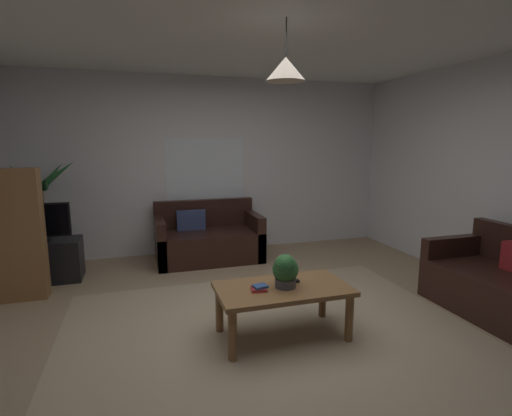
{
  "coord_description": "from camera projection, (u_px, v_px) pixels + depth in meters",
  "views": [
    {
      "loc": [
        -1.06,
        -3.16,
        1.68
      ],
      "look_at": [
        0.0,
        0.3,
        1.05
      ],
      "focal_mm": 27.24,
      "sensor_mm": 36.0,
      "label": 1
    }
  ],
  "objects": [
    {
      "name": "book_on_table_0",
      "position": [
        259.0,
        289.0,
        3.22
      ],
      "size": [
        0.14,
        0.13,
        0.03
      ],
      "primitive_type": "cube",
      "rotation": [
        0.0,
        0.0,
        -0.16
      ],
      "color": "#B22D2D",
      "rests_on": "coffee_table"
    },
    {
      "name": "pendant_lamp",
      "position": [
        286.0,
        69.0,
        3.0
      ],
      "size": [
        0.31,
        0.31,
        0.47
      ],
      "color": "black"
    },
    {
      "name": "bookshelf_corner",
      "position": [
        6.0,
        235.0,
        4.03
      ],
      "size": [
        0.7,
        0.31,
        1.4
      ],
      "color": "olive",
      "rests_on": "ground"
    },
    {
      "name": "couch_under_window",
      "position": [
        208.0,
        240.0,
        5.52
      ],
      "size": [
        1.45,
        0.81,
        0.82
      ],
      "color": "black",
      "rests_on": "ground"
    },
    {
      "name": "potted_palm_corner",
      "position": [
        44.0,
        220.0,
        4.97
      ],
      "size": [
        0.91,
        0.86,
        1.46
      ],
      "color": "#4C4C51",
      "rests_on": "ground"
    },
    {
      "name": "window_pane",
      "position": [
        205.0,
        173.0,
        5.82
      ],
      "size": [
        1.15,
        0.01,
        1.0
      ],
      "primitive_type": "cube",
      "color": "white"
    },
    {
      "name": "book_on_table_1",
      "position": [
        260.0,
        286.0,
        3.22
      ],
      "size": [
        0.13,
        0.11,
        0.02
      ],
      "primitive_type": "cube",
      "rotation": [
        0.0,
        0.0,
        0.21
      ],
      "color": "#2D4C8C",
      "rests_on": "coffee_table"
    },
    {
      "name": "tv",
      "position": [
        37.0,
        222.0,
        4.56
      ],
      "size": [
        0.72,
        0.16,
        0.46
      ],
      "color": "black",
      "rests_on": "tv_stand"
    },
    {
      "name": "remote_on_table_0",
      "position": [
        290.0,
        281.0,
        3.4
      ],
      "size": [
        0.16,
        0.05,
        0.02
      ],
      "primitive_type": "cube",
      "rotation": [
        0.0,
        0.0,
        4.69
      ],
      "color": "black",
      "rests_on": "coffee_table"
    },
    {
      "name": "ceiling",
      "position": [
        267.0,
        23.0,
        3.12
      ],
      "size": [
        5.53,
        5.27,
        0.02
      ],
      "primitive_type": "cube",
      "color": "white"
    },
    {
      "name": "floor",
      "position": [
        266.0,
        327.0,
        3.57
      ],
      "size": [
        5.53,
        5.27,
        0.02
      ],
      "primitive_type": "cube",
      "color": "#9E8466",
      "rests_on": "ground"
    },
    {
      "name": "rug",
      "position": [
        273.0,
        336.0,
        3.38
      ],
      "size": [
        3.59,
        2.9,
        0.01
      ],
      "primitive_type": "cube",
      "color": "tan",
      "rests_on": "ground"
    },
    {
      "name": "coffee_table",
      "position": [
        283.0,
        295.0,
        3.32
      ],
      "size": [
        1.13,
        0.61,
        0.45
      ],
      "color": "olive",
      "rests_on": "ground"
    },
    {
      "name": "potted_plant_on_table",
      "position": [
        285.0,
        270.0,
        3.26
      ],
      "size": [
        0.22,
        0.22,
        0.29
      ],
      "color": "#4C4C51",
      "rests_on": "coffee_table"
    },
    {
      "name": "wall_back",
      "position": [
        210.0,
        166.0,
        5.86
      ],
      "size": [
        5.65,
        0.06,
        2.6
      ],
      "primitive_type": "cube",
      "color": "silver",
      "rests_on": "ground"
    },
    {
      "name": "couch_right_side",
      "position": [
        506.0,
        288.0,
        3.75
      ],
      "size": [
        0.81,
        1.36,
        0.82
      ],
      "rotation": [
        0.0,
        0.0,
        -1.57
      ],
      "color": "black",
      "rests_on": "ground"
    },
    {
      "name": "tv_stand",
      "position": [
        42.0,
        261.0,
        4.66
      ],
      "size": [
        0.9,
        0.44,
        0.5
      ],
      "primitive_type": "cube",
      "color": "black",
      "rests_on": "ground"
    }
  ]
}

